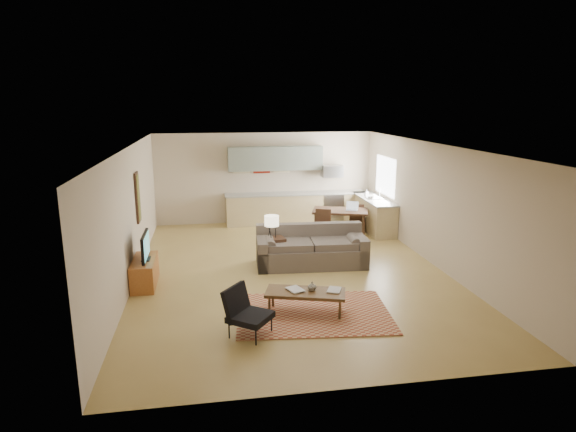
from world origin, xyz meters
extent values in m
plane|color=#A58846|center=(0.00, 0.00, 0.00)|extent=(9.00, 9.00, 0.00)
plane|color=white|center=(0.00, 0.00, 2.70)|extent=(9.00, 9.00, 0.00)
plane|color=#C4B39B|center=(0.00, 4.50, 1.35)|extent=(6.50, 0.00, 6.50)
plane|color=#C4B39B|center=(0.00, -4.50, 1.35)|extent=(6.50, 0.00, 6.50)
plane|color=#C4B39B|center=(-3.25, 0.00, 1.35)|extent=(0.00, 9.00, 9.00)
plane|color=#C4B39B|center=(3.25, 0.00, 1.35)|extent=(0.00, 9.00, 9.00)
cube|color=#A5A8AD|center=(2.00, 4.18, 0.45)|extent=(0.62, 0.62, 0.90)
cube|color=#A5A8AD|center=(2.00, 4.20, 1.55)|extent=(0.62, 0.40, 0.35)
cube|color=slate|center=(0.30, 4.33, 1.95)|extent=(2.80, 0.34, 0.70)
cube|color=white|center=(3.23, 3.00, 1.55)|extent=(0.02, 1.40, 1.05)
cube|color=#9A3C29|center=(0.02, -2.23, 0.01)|extent=(2.78, 2.06, 0.02)
imported|color=maroon|center=(-0.39, -2.17, 0.42)|extent=(0.44, 0.47, 0.03)
imported|color=navy|center=(0.28, -2.20, 0.42)|extent=(0.45, 0.47, 0.02)
imported|color=black|center=(0.01, -2.17, 0.49)|extent=(0.19, 0.19, 0.16)
imported|color=beige|center=(2.83, 3.38, 1.02)|extent=(0.11, 0.11, 0.19)
camera|label=1|loc=(-1.69, -9.76, 3.57)|focal=30.00mm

